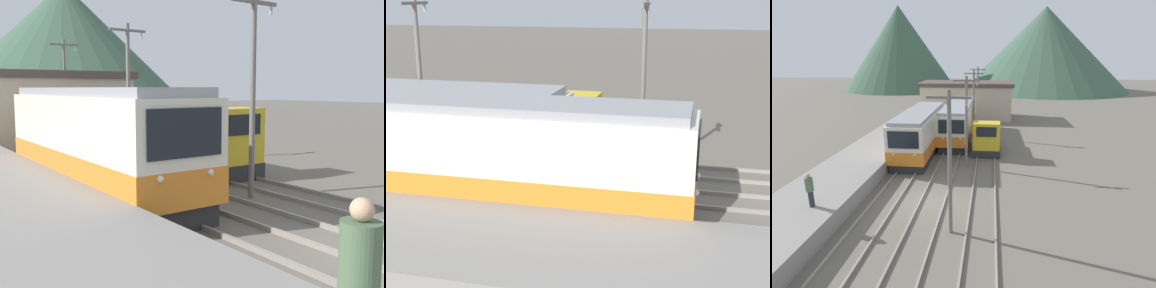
{
  "view_description": "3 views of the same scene",
  "coord_description": "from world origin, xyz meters",
  "views": [
    {
      "loc": [
        -8.95,
        -5.23,
        3.81
      ],
      "look_at": [
        0.58,
        8.14,
        1.77
      ],
      "focal_mm": 42.0,
      "sensor_mm": 36.0,
      "label": 1
    },
    {
      "loc": [
        -17.87,
        3.79,
        6.99
      ],
      "look_at": [
        1.24,
        8.5,
        1.49
      ],
      "focal_mm": 50.0,
      "sensor_mm": 36.0,
      "label": 2
    },
    {
      "loc": [
        3.54,
        -15.89,
        8.42
      ],
      "look_at": [
        1.44,
        7.08,
        1.6
      ],
      "focal_mm": 28.0,
      "sensor_mm": 36.0,
      "label": 3
    }
  ],
  "objects": [
    {
      "name": "catenary_mast_far",
      "position": [
        1.71,
        15.27,
        3.83
      ],
      "size": [
        2.0,
        0.2,
        7.03
      ],
      "color": "slate",
      "rests_on": "ground"
    },
    {
      "name": "catenary_mast_mid",
      "position": [
        1.71,
        6.14,
        3.83
      ],
      "size": [
        2.0,
        0.2,
        7.03
      ],
      "color": "slate",
      "rests_on": "ground"
    },
    {
      "name": "commuter_train_left",
      "position": [
        -2.6,
        9.37,
        1.78
      ],
      "size": [
        2.84,
        10.95,
        3.84
      ],
      "color": "#28282B",
      "rests_on": "ground"
    },
    {
      "name": "shunting_locomotive",
      "position": [
        3.2,
        10.25,
        1.21
      ],
      "size": [
        2.4,
        4.74,
        3.0
      ],
      "color": "#28282B",
      "rests_on": "ground"
    },
    {
      "name": "commuter_train_center",
      "position": [
        0.2,
        14.85,
        1.72
      ],
      "size": [
        2.84,
        12.35,
        3.7
      ],
      "color": "#28282B",
      "rests_on": "ground"
    }
  ]
}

